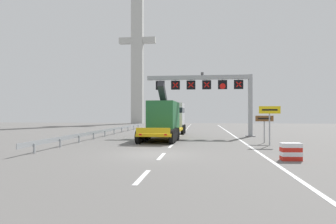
# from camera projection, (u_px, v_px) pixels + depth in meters

# --- Properties ---
(ground) EXTENTS (112.00, 112.00, 0.00)m
(ground) POSITION_uv_depth(u_px,v_px,m) (155.00, 155.00, 16.89)
(ground) COLOR slate
(lane_markings) EXTENTS (0.20, 55.43, 0.01)m
(lane_markings) POSITION_uv_depth(u_px,v_px,m) (184.00, 132.00, 37.12)
(lane_markings) COLOR silver
(lane_markings) RESTS_ON ground
(edge_line_right) EXTENTS (0.20, 63.00, 0.01)m
(edge_line_right) POSITION_uv_depth(u_px,v_px,m) (237.00, 138.00, 28.10)
(edge_line_right) COLOR silver
(edge_line_right) RESTS_ON ground
(overhead_lane_gantry) EXTENTS (11.45, 0.90, 6.84)m
(overhead_lane_gantry) POSITION_uv_depth(u_px,v_px,m) (211.00, 87.00, 30.75)
(overhead_lane_gantry) COLOR #9EA0A5
(overhead_lane_gantry) RESTS_ON ground
(heavy_haul_truck_yellow) EXTENTS (3.29, 14.11, 5.30)m
(heavy_haul_truck_yellow) POSITION_uv_depth(u_px,v_px,m) (168.00, 118.00, 30.05)
(heavy_haul_truck_yellow) COLOR yellow
(heavy_haul_truck_yellow) RESTS_ON ground
(exit_sign_yellow) EXTENTS (1.57, 0.15, 2.97)m
(exit_sign_yellow) POSITION_uv_depth(u_px,v_px,m) (270.00, 116.00, 21.64)
(exit_sign_yellow) COLOR #9EA0A5
(exit_sign_yellow) RESTS_ON ground
(tourist_info_sign_brown) EXTENTS (1.43, 0.15, 2.24)m
(tourist_info_sign_brown) POSITION_uv_depth(u_px,v_px,m) (264.00, 122.00, 23.51)
(tourist_info_sign_brown) COLOR #9EA0A5
(tourist_info_sign_brown) RESTS_ON ground
(crash_barrier_striped) EXTENTS (1.03, 0.57, 0.90)m
(crash_barrier_striped) POSITION_uv_depth(u_px,v_px,m) (291.00, 152.00, 14.73)
(crash_barrier_striped) COLOR red
(crash_barrier_striped) RESTS_ON ground
(guardrail_left) EXTENTS (0.13, 32.16, 0.76)m
(guardrail_left) POSITION_uv_depth(u_px,v_px,m) (109.00, 130.00, 31.72)
(guardrail_left) COLOR #999EA3
(guardrail_left) RESTS_ON ground
(bridge_pylon_distant) EXTENTS (9.00, 2.00, 32.87)m
(bridge_pylon_distant) POSITION_uv_depth(u_px,v_px,m) (137.00, 55.00, 70.65)
(bridge_pylon_distant) COLOR #B7B7B2
(bridge_pylon_distant) RESTS_ON ground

